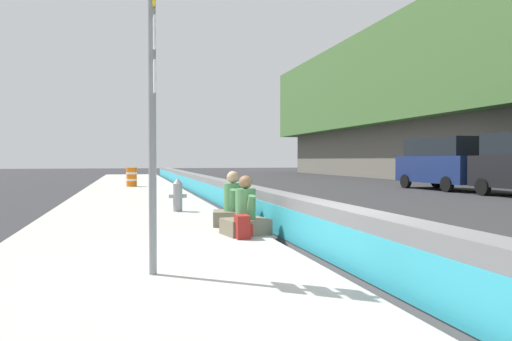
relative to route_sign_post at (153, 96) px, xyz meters
The scene contains 10 objects.
ground_plane 3.40m from the route_sign_post, 83.48° to the right, with size 160.00×160.00×0.00m, color #2B2B2D.
sidewalk_strip 2.19m from the route_sign_post, 19.02° to the left, with size 80.00×4.40×0.14m, color #A8A59E.
jersey_barrier 3.14m from the route_sign_post, 83.47° to the right, with size 76.00×0.45×0.85m.
route_sign_post is the anchor object (origin of this frame).
fire_hydrant 7.23m from the route_sign_post, ahead, with size 0.26×0.46×0.88m.
seated_person_foreground 3.67m from the route_sign_post, 32.91° to the right, with size 0.78×0.87×1.06m.
seated_person_middle 4.69m from the route_sign_post, 24.18° to the right, with size 0.82×0.91×1.11m.
backpack 3.37m from the route_sign_post, 35.10° to the right, with size 0.32×0.28×0.40m.
construction_barrel 19.54m from the route_sign_post, ahead, with size 0.54×0.54×0.95m.
parked_car_fourth 21.16m from the route_sign_post, 43.94° to the right, with size 5.16×2.24×2.56m.
Camera 1 is at (-6.14, 2.82, 1.49)m, focal length 34.40 mm.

